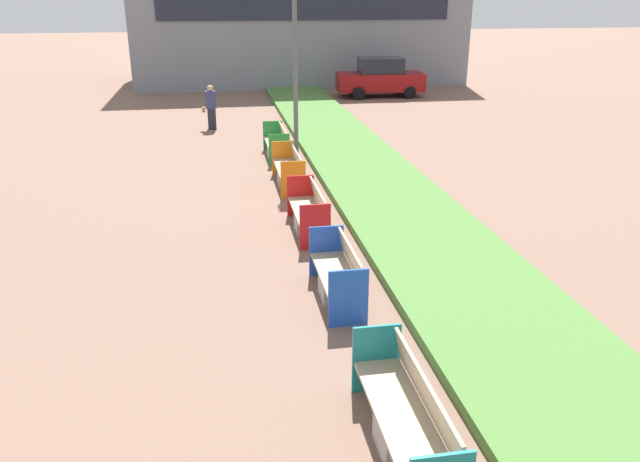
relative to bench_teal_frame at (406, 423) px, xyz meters
The scene contains 10 objects.
planter_grass_strip 4.96m from the bench_teal_frame, 62.85° to the left, with size 2.80×120.00×0.18m.
building_backdrop 32.44m from the bench_teal_frame, 84.56° to the left, with size 17.78×8.94×7.44m.
bench_teal_frame is the anchor object (origin of this frame).
bench_blue_frame 3.80m from the bench_teal_frame, 90.08° to the left, with size 0.65×1.93×0.94m.
bench_red_frame 7.01m from the bench_teal_frame, 90.02° to the left, with size 0.65×2.12×0.94m.
bench_orange_frame 10.47m from the bench_teal_frame, 90.01° to the left, with size 0.65×2.28×0.94m.
bench_green_frame 13.56m from the bench_teal_frame, 90.02° to the left, with size 0.65×2.04×0.94m.
street_lamp_post 14.22m from the bench_teal_frame, 87.44° to the left, with size 0.24×0.44×7.93m.
pedestrian_walking 18.31m from the bench_teal_frame, 96.19° to the left, with size 0.53×0.24×1.63m.
parked_car_distant 25.61m from the bench_teal_frame, 75.85° to the left, with size 4.31×2.05×1.86m.
Camera 1 is at (-0.94, 2.19, 4.80)m, focal length 35.00 mm.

